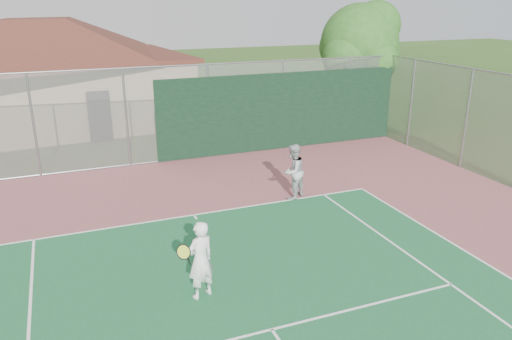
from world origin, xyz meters
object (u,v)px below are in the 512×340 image
Objects in this scene: clubhouse at (42,62)px; player_grey_back at (293,172)px; tree at (361,46)px; player_white_front at (200,261)px.

player_grey_back is (6.79, -12.85, -2.12)m from clubhouse.
player_grey_back is at bearing -133.98° from tree.
tree is at bearing -30.06° from clubhouse.
tree reaches higher than player_grey_back.
player_grey_back is (4.00, 4.12, 0.01)m from player_white_front.
player_white_front is at bearing 13.67° from player_grey_back.
player_grey_back is at bearing -154.85° from player_white_front.
tree is 3.41× the size of player_grey_back.
tree is 9.87m from player_grey_back.
tree is 3.48× the size of player_white_front.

